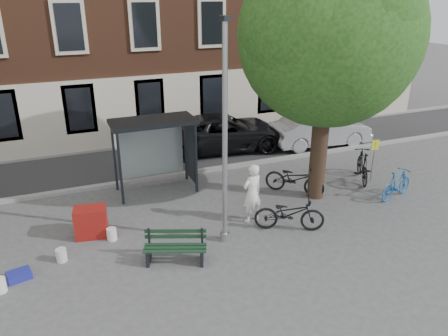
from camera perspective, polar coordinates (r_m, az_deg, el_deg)
ground at (r=12.72m, az=0.10°, el=-9.38°), size 90.00×90.00×0.00m
road at (r=18.74m, az=-7.96°, el=1.21°), size 40.00×4.00×0.01m
curb_near at (r=16.92m, az=-6.26°, el=-0.87°), size 40.00×0.25×0.12m
curb_far at (r=20.55m, az=-9.37°, el=3.20°), size 40.00×0.25×0.12m
lamppost at (r=11.50m, az=0.11°, el=2.51°), size 0.28×0.35×6.11m
tree_right at (r=14.03m, az=13.95°, el=17.34°), size 5.76×5.60×8.20m
bus_shelter at (r=15.31m, az=-7.81°, el=3.97°), size 2.85×1.45×2.62m
painter at (r=13.30m, az=3.70°, el=-3.31°), size 0.78×0.61×1.88m
bench at (r=11.69m, az=-6.38°, el=-10.41°), size 1.70×1.07×0.84m
bike_a at (r=13.11m, az=8.53°, el=-5.87°), size 2.18×1.57×1.09m
bike_b at (r=16.05m, az=21.63°, el=-1.96°), size 1.77×0.95×1.02m
bike_c at (r=15.43m, az=9.22°, el=-1.39°), size 2.01×2.03×1.11m
bike_d at (r=17.05m, az=17.66°, el=0.28°), size 1.43×1.99×1.18m
car_dark at (r=19.48m, az=0.01°, el=4.69°), size 5.93×3.25×1.57m
car_silver at (r=20.43m, az=12.49°, el=4.92°), size 4.71×1.93×1.52m
red_stand at (r=13.27m, az=-16.99°, el=-6.76°), size 0.99×0.74×0.90m
blue_crate at (r=12.26m, az=-25.20°, el=-12.56°), size 0.62×0.51×0.20m
bucket_a at (r=13.04m, az=-14.45°, el=-8.37°), size 0.33×0.33×0.36m
bucket_b at (r=12.50m, az=-20.47°, el=-10.62°), size 0.37×0.37×0.36m
bucket_c at (r=11.95m, az=-27.21°, el=-13.46°), size 0.37×0.37×0.36m
notice_sign at (r=16.84m, az=19.01°, el=1.85°), size 0.28×0.07×1.65m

